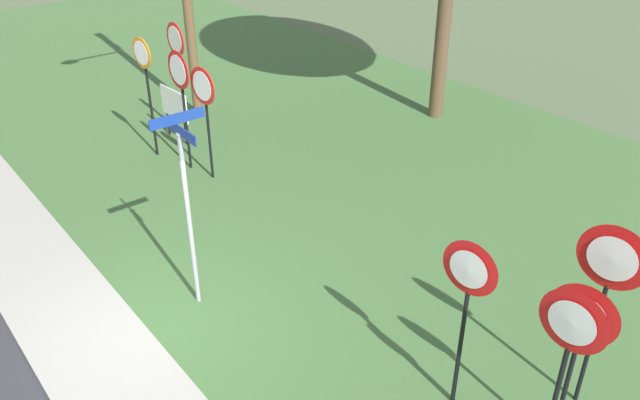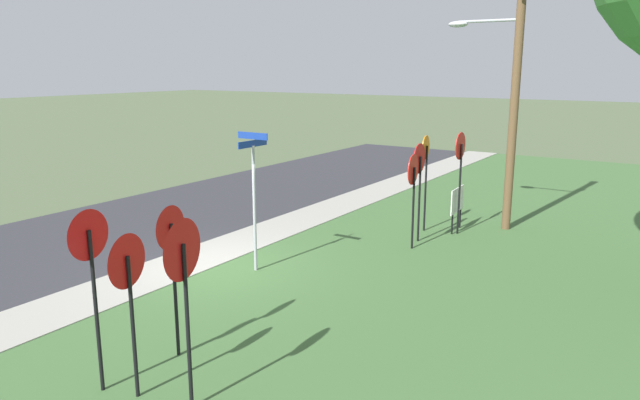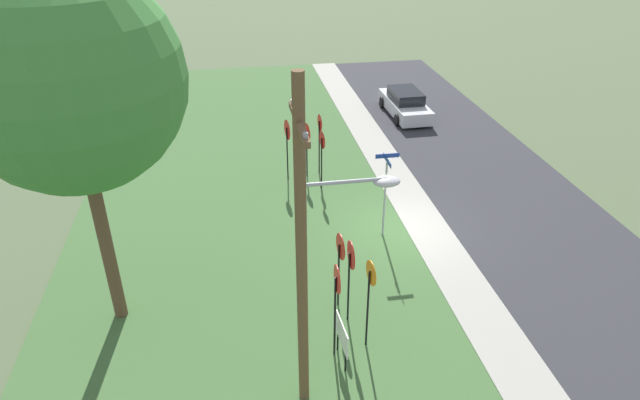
# 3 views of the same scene
# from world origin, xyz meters

# --- Properties ---
(ground_plane) EXTENTS (160.00, 160.00, 0.00)m
(ground_plane) POSITION_xyz_m (0.00, 0.00, 0.00)
(ground_plane) COLOR #4C5B3D
(road_asphalt) EXTENTS (44.00, 6.40, 0.01)m
(road_asphalt) POSITION_xyz_m (0.00, -4.80, 0.01)
(road_asphalt) COLOR #2D2D33
(road_asphalt) RESTS_ON ground_plane
(sidewalk_strip) EXTENTS (44.00, 1.60, 0.06)m
(sidewalk_strip) POSITION_xyz_m (0.00, -0.80, 0.03)
(sidewalk_strip) COLOR #99968C
(sidewalk_strip) RESTS_ON ground_plane
(grass_median) EXTENTS (44.00, 12.00, 0.04)m
(grass_median) POSITION_xyz_m (0.00, 6.00, 0.02)
(grass_median) COLOR #3D6033
(grass_median) RESTS_ON ground_plane
(stop_sign_near_left) EXTENTS (0.79, 0.10, 2.62)m
(stop_sign_near_left) POSITION_xyz_m (-4.43, 3.07, 1.97)
(stop_sign_near_left) COLOR black
(stop_sign_near_left) RESTS_ON grass_median
(stop_sign_near_right) EXTENTS (0.75, 0.09, 2.83)m
(stop_sign_near_right) POSITION_xyz_m (-5.71, 3.71, 2.11)
(stop_sign_near_right) COLOR black
(stop_sign_near_right) RESTS_ON grass_median
(stop_sign_far_left) EXTENTS (0.66, 0.12, 2.71)m
(stop_sign_far_left) POSITION_xyz_m (-5.49, 2.80, 1.99)
(stop_sign_far_left) COLOR black
(stop_sign_far_left) RESTS_ON grass_median
(stop_sign_far_center) EXTENTS (0.77, 0.12, 2.44)m
(stop_sign_far_center) POSITION_xyz_m (-3.73, 3.22, 1.82)
(stop_sign_far_center) COLOR black
(stop_sign_far_center) RESTS_ON grass_median
(yield_sign_near_left) EXTENTS (0.76, 0.18, 2.38)m
(yield_sign_near_left) POSITION_xyz_m (4.83, 2.87, 1.82)
(yield_sign_near_left) COLOR black
(yield_sign_near_left) RESTS_ON grass_median
(yield_sign_near_right) EXTENTS (0.82, 0.19, 2.66)m
(yield_sign_near_right) POSITION_xyz_m (4.63, 3.72, 2.05)
(yield_sign_near_right) COLOR black
(yield_sign_near_right) RESTS_ON grass_median
(yield_sign_far_left) EXTENTS (0.71, 0.15, 2.48)m
(yield_sign_far_left) POSITION_xyz_m (3.64, 2.45, 1.89)
(yield_sign_far_left) COLOR black
(yield_sign_far_left) RESTS_ON grass_median
(yield_sign_far_right) EXTENTS (0.72, 0.12, 2.68)m
(yield_sign_far_right) POSITION_xyz_m (5.00, 2.32, 2.04)
(yield_sign_far_right) COLOR black
(yield_sign_far_right) RESTS_ON grass_median
(street_name_post) EXTENTS (0.96, 0.82, 3.16)m
(street_name_post) POSITION_xyz_m (-0.25, 0.94, 1.91)
(street_name_post) COLOR #9EA0A8
(street_name_post) RESTS_ON grass_median
(utility_pole) EXTENTS (2.10, 2.12, 8.04)m
(utility_pole) POSITION_xyz_m (-6.97, 4.58, 4.40)
(utility_pole) COLOR brown
(utility_pole) RESTS_ON grass_median
(notice_board) EXTENTS (1.10, 0.10, 1.25)m
(notice_board) POSITION_xyz_m (-5.96, 3.60, 0.87)
(notice_board) COLOR black
(notice_board) RESTS_ON grass_median
(oak_tree_left) EXTENTS (5.40, 5.40, 9.67)m
(oak_tree_left) POSITION_xyz_m (-3.11, 9.53, 6.99)
(oak_tree_left) COLOR brown
(oak_tree_left) RESTS_ON grass_median
(parked_sedan_distant) EXTENTS (4.55, 1.96, 1.39)m
(parked_sedan_distant) POSITION_xyz_m (11.33, -3.45, 0.65)
(parked_sedan_distant) COLOR silver
(parked_sedan_distant) RESTS_ON road_asphalt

